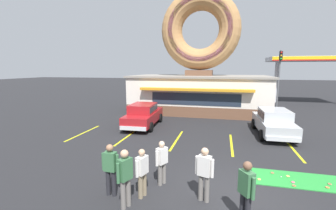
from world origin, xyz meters
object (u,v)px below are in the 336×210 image
pedestrian_clipboard_woman (246,190)px  trash_bin (259,114)px  car_silver (274,121)px  pedestrian_hooded_kid (204,172)px  pedestrian_leather_jacket_man (162,161)px  car_red (143,114)px  golf_ball (281,177)px  traffic_light_pole (279,71)px  pedestrian_beanie_man (125,176)px  pedestrian_blue_sweater_man (142,171)px  pedestrian_crossing_woman (111,167)px

pedestrian_clipboard_woman → trash_bin: bearing=80.2°
car_silver → pedestrian_hooded_kid: bearing=-114.0°
trash_bin → pedestrian_leather_jacket_man: bearing=-113.1°
car_red → car_silver: same height
golf_ball → pedestrian_clipboard_woman: bearing=-118.0°
pedestrian_hooded_kid → car_silver: bearing=66.0°
traffic_light_pole → car_red: bearing=-136.4°
pedestrian_leather_jacket_man → pedestrian_beanie_man: (-0.68, -1.53, 0.12)m
car_red → pedestrian_blue_sweater_man: bearing=-70.4°
pedestrian_crossing_woman → pedestrian_beanie_man: bearing=-33.8°
car_red → pedestrian_blue_sweater_man: car_red is taller
trash_bin → pedestrian_blue_sweater_man: bearing=-113.2°
pedestrian_blue_sweater_man → pedestrian_beanie_man: 0.71m
pedestrian_blue_sweater_man → pedestrian_clipboard_woman: 3.09m
car_silver → car_red: bearing=179.1°
pedestrian_clipboard_woman → traffic_light_pole: (4.83, 19.17, 2.75)m
car_silver → trash_bin: car_silver is taller
car_silver → pedestrian_clipboard_woman: bearing=-105.4°
trash_bin → traffic_light_pole: bearing=67.5°
pedestrian_hooded_kid → pedestrian_clipboard_woman: size_ratio=0.98×
car_red → pedestrian_blue_sweater_man: (2.95, -8.29, -0.01)m
pedestrian_hooded_kid → traffic_light_pole: 19.50m
pedestrian_beanie_man → traffic_light_pole: 21.05m
pedestrian_hooded_kid → pedestrian_blue_sweater_man: bearing=-173.4°
pedestrian_blue_sweater_man → pedestrian_crossing_woman: pedestrian_crossing_woman is taller
pedestrian_hooded_kid → pedestrian_leather_jacket_man: (-1.51, 0.67, -0.08)m
pedestrian_hooded_kid → car_red: bearing=121.0°
pedestrian_hooded_kid → pedestrian_beanie_man: size_ratio=0.97×
car_silver → trash_bin: size_ratio=4.73×
pedestrian_crossing_woman → trash_bin: (6.23, 12.39, -0.45)m
pedestrian_leather_jacket_man → pedestrian_crossing_woman: size_ratio=0.92×
traffic_light_pole → pedestrian_clipboard_woman: bearing=-104.2°
pedestrian_clipboard_woman → pedestrian_crossing_woman: pedestrian_clipboard_woman is taller
car_red → pedestrian_beanie_man: bearing=-73.4°
car_red → pedestrian_beanie_man: size_ratio=2.63×
golf_ball → car_red: (-7.54, 5.93, 0.82)m
golf_ball → pedestrian_beanie_man: 5.80m
pedestrian_blue_sweater_man → pedestrian_crossing_woman: bearing=-171.0°
traffic_light_pole → car_silver: bearing=-103.1°
pedestrian_leather_jacket_man → pedestrian_clipboard_woman: (2.63, -1.48, 0.10)m
car_red → pedestrian_leather_jacket_man: size_ratio=2.95×
trash_bin → traffic_light_pole: 7.59m
car_red → pedestrian_beanie_man: pedestrian_beanie_man is taller
pedestrian_clipboard_woman → pedestrian_blue_sweater_man: bearing=169.1°
car_red → car_silver: bearing=-0.9°
pedestrian_leather_jacket_man → pedestrian_clipboard_woman: bearing=-29.4°
pedestrian_hooded_kid → pedestrian_beanie_man: (-2.19, -0.86, 0.04)m
golf_ball → trash_bin: trash_bin is taller
golf_ball → trash_bin: size_ratio=0.04×
car_silver → pedestrian_crossing_woman: pedestrian_crossing_woman is taller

